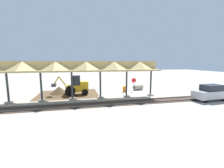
# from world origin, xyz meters

# --- Properties ---
(ground_plane) EXTENTS (120.00, 120.00, 0.00)m
(ground_plane) POSITION_xyz_m (0.00, 0.00, 0.00)
(ground_plane) COLOR #9E998E
(dirt_work_zone) EXTENTS (8.71, 7.00, 0.01)m
(dirt_work_zone) POSITION_xyz_m (9.30, 0.17, 0.00)
(dirt_work_zone) COLOR brown
(dirt_work_zone) RESTS_ON ground
(platform_canopy) EXTENTS (22.83, 3.20, 4.90)m
(platform_canopy) POSITION_xyz_m (8.55, 3.78, 4.17)
(platform_canopy) COLOR #9E998E
(platform_canopy) RESTS_ON ground
(rail_tracks) EXTENTS (60.00, 2.58, 0.15)m
(rail_tracks) POSITION_xyz_m (0.00, 6.59, 0.03)
(rail_tracks) COLOR slate
(rail_tracks) RESTS_ON ground
(stop_sign) EXTENTS (0.76, 0.08, 2.18)m
(stop_sign) POSITION_xyz_m (-1.07, 0.22, 1.56)
(stop_sign) COLOR gray
(stop_sign) RESTS_ON ground
(backhoe) EXTENTS (5.13, 1.74, 2.82)m
(backhoe) POSITION_xyz_m (8.09, 0.85, 1.27)
(backhoe) COLOR yellow
(backhoe) RESTS_ON ground
(dirt_mound) EXTENTS (5.66, 5.66, 2.16)m
(dirt_mound) POSITION_xyz_m (10.66, -0.52, 0.00)
(dirt_mound) COLOR brown
(dirt_mound) RESTS_ON ground
(concrete_pipe) EXTENTS (1.75, 1.23, 0.92)m
(concrete_pipe) POSITION_xyz_m (-2.18, -0.61, 0.46)
(concrete_pipe) COLOR #9E9384
(concrete_pipe) RESTS_ON ground
(distant_parked_car) EXTENTS (4.31, 2.03, 1.98)m
(distant_parked_car) POSITION_xyz_m (-8.24, 7.94, 0.98)
(distant_parked_car) COLOR #B7B7BC
(distant_parked_car) RESTS_ON ground
(traffic_barrel) EXTENTS (0.56, 0.56, 0.90)m
(traffic_barrel) POSITION_xyz_m (0.56, 0.42, 0.45)
(traffic_barrel) COLOR orange
(traffic_barrel) RESTS_ON ground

